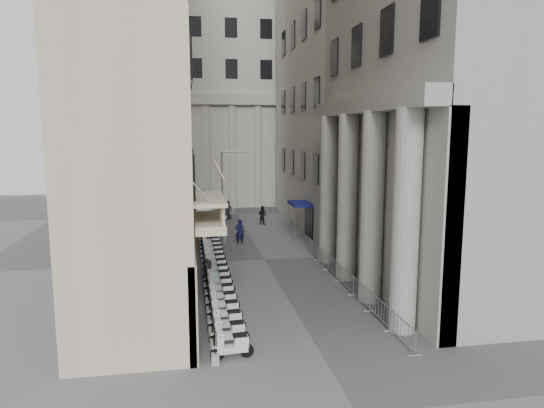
% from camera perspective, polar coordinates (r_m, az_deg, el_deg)
% --- Properties ---
extents(left_building, '(5.00, 36.00, 34.00)m').
position_cam_1_polar(left_building, '(36.62, -14.23, 20.94)').
color(left_building, beige).
rests_on(left_building, ground).
extents(far_building, '(22.00, 10.00, 30.00)m').
position_cam_1_polar(far_building, '(62.17, -5.20, 14.07)').
color(far_building, '#ACAAA3').
rests_on(far_building, ground).
extents(iron_fence, '(0.30, 28.00, 1.40)m').
position_cam_1_polar(iron_fence, '(32.92, -8.05, -7.37)').
color(iron_fence, black).
rests_on(iron_fence, ground).
extents(blue_awning, '(1.60, 3.00, 3.00)m').
position_cam_1_polar(blue_awning, '(41.72, 3.29, -3.90)').
color(blue_awning, navy).
rests_on(blue_awning, ground).
extents(flag, '(1.00, 1.40, 8.20)m').
position_cam_1_polar(flag, '(20.75, -5.95, -17.17)').
color(flag, '#9E0C11').
rests_on(flag, ground).
extents(scooter_0, '(1.44, 0.67, 1.50)m').
position_cam_1_polar(scooter_0, '(20.35, -4.64, -17.69)').
color(scooter_0, silver).
rests_on(scooter_0, ground).
extents(scooter_1, '(1.44, 0.67, 1.50)m').
position_cam_1_polar(scooter_1, '(21.51, -4.97, -16.17)').
color(scooter_1, silver).
rests_on(scooter_1, ground).
extents(scooter_2, '(1.44, 0.67, 1.50)m').
position_cam_1_polar(scooter_2, '(22.70, -5.26, -14.81)').
color(scooter_2, silver).
rests_on(scooter_2, ground).
extents(scooter_3, '(1.44, 0.67, 1.50)m').
position_cam_1_polar(scooter_3, '(23.89, -5.52, -13.58)').
color(scooter_3, silver).
rests_on(scooter_3, ground).
extents(scooter_4, '(1.44, 0.67, 1.50)m').
position_cam_1_polar(scooter_4, '(25.10, -5.75, -12.47)').
color(scooter_4, silver).
rests_on(scooter_4, ground).
extents(scooter_5, '(1.44, 0.67, 1.50)m').
position_cam_1_polar(scooter_5, '(26.31, -5.96, -11.47)').
color(scooter_5, silver).
rests_on(scooter_5, ground).
extents(scooter_6, '(1.44, 0.67, 1.50)m').
position_cam_1_polar(scooter_6, '(27.53, -6.15, -10.55)').
color(scooter_6, silver).
rests_on(scooter_6, ground).
extents(scooter_7, '(1.44, 0.67, 1.50)m').
position_cam_1_polar(scooter_7, '(28.76, -6.32, -9.71)').
color(scooter_7, silver).
rests_on(scooter_7, ground).
extents(scooter_8, '(1.44, 0.67, 1.50)m').
position_cam_1_polar(scooter_8, '(30.00, -6.48, -8.94)').
color(scooter_8, silver).
rests_on(scooter_8, ground).
extents(scooter_9, '(1.44, 0.67, 1.50)m').
position_cam_1_polar(scooter_9, '(31.24, -6.62, -8.22)').
color(scooter_9, silver).
rests_on(scooter_9, ground).
extents(scooter_10, '(1.44, 0.67, 1.50)m').
position_cam_1_polar(scooter_10, '(32.48, -6.76, -7.57)').
color(scooter_10, silver).
rests_on(scooter_10, ground).
extents(scooter_11, '(1.44, 0.67, 1.50)m').
position_cam_1_polar(scooter_11, '(33.73, -6.88, -6.96)').
color(scooter_11, silver).
rests_on(scooter_11, ground).
extents(scooter_12, '(1.44, 0.67, 1.50)m').
position_cam_1_polar(scooter_12, '(34.98, -6.99, -6.40)').
color(scooter_12, silver).
rests_on(scooter_12, ground).
extents(scooter_13, '(1.44, 0.67, 1.50)m').
position_cam_1_polar(scooter_13, '(36.24, -7.10, -5.87)').
color(scooter_13, silver).
rests_on(scooter_13, ground).
extents(scooter_14, '(1.44, 0.67, 1.50)m').
position_cam_1_polar(scooter_14, '(37.50, -7.20, -5.38)').
color(scooter_14, silver).
rests_on(scooter_14, ground).
extents(scooter_15, '(1.44, 0.67, 1.50)m').
position_cam_1_polar(scooter_15, '(38.76, -7.29, -4.92)').
color(scooter_15, silver).
rests_on(scooter_15, ground).
extents(barrier_0, '(0.60, 2.40, 1.10)m').
position_cam_1_polar(barrier_0, '(22.26, 15.06, -15.57)').
color(barrier_0, '#A9ACB1').
rests_on(barrier_0, ground).
extents(barrier_1, '(0.60, 2.40, 1.10)m').
position_cam_1_polar(barrier_1, '(24.36, 12.53, -13.31)').
color(barrier_1, '#A9ACB1').
rests_on(barrier_1, ground).
extents(barrier_2, '(0.60, 2.40, 1.10)m').
position_cam_1_polar(barrier_2, '(26.53, 10.45, -11.39)').
color(barrier_2, '#A9ACB1').
rests_on(barrier_2, ground).
extents(barrier_3, '(0.60, 2.40, 1.10)m').
position_cam_1_polar(barrier_3, '(28.76, 8.70, -9.76)').
color(barrier_3, '#A9ACB1').
rests_on(barrier_3, ground).
extents(barrier_4, '(0.60, 2.40, 1.10)m').
position_cam_1_polar(barrier_4, '(31.02, 7.23, -8.36)').
color(barrier_4, '#A9ACB1').
rests_on(barrier_4, ground).
extents(barrier_5, '(0.60, 2.40, 1.10)m').
position_cam_1_polar(barrier_5, '(33.32, 5.96, -7.14)').
color(barrier_5, '#A9ACB1').
rests_on(barrier_5, ground).
extents(barrier_6, '(0.60, 2.40, 1.10)m').
position_cam_1_polar(barrier_6, '(35.65, 4.87, -6.08)').
color(barrier_6, '#A9ACB1').
rests_on(barrier_6, ground).
extents(security_tent, '(3.80, 3.80, 3.09)m').
position_cam_1_polar(security_tent, '(39.07, -7.37, -0.95)').
color(security_tent, silver).
rests_on(security_tent, ground).
extents(street_lamp, '(2.42, 0.45, 7.42)m').
position_cam_1_polar(street_lamp, '(39.13, -5.50, 1.76)').
color(street_lamp, '#92959A').
rests_on(street_lamp, ground).
extents(info_kiosk, '(0.48, 0.80, 1.64)m').
position_cam_1_polar(info_kiosk, '(28.65, -7.59, -8.07)').
color(info_kiosk, black).
rests_on(info_kiosk, ground).
extents(pedestrian_a, '(0.74, 0.49, 2.02)m').
position_cam_1_polar(pedestrian_a, '(39.01, -3.83, -3.26)').
color(pedestrian_a, black).
rests_on(pedestrian_a, ground).
extents(pedestrian_b, '(1.12, 1.11, 1.82)m').
position_cam_1_polar(pedestrian_b, '(47.14, -1.14, -1.31)').
color(pedestrian_b, black).
rests_on(pedestrian_b, ground).
extents(pedestrian_c, '(0.97, 0.65, 1.94)m').
position_cam_1_polar(pedestrian_c, '(50.00, -5.22, -0.71)').
color(pedestrian_c, black).
rests_on(pedestrian_c, ground).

